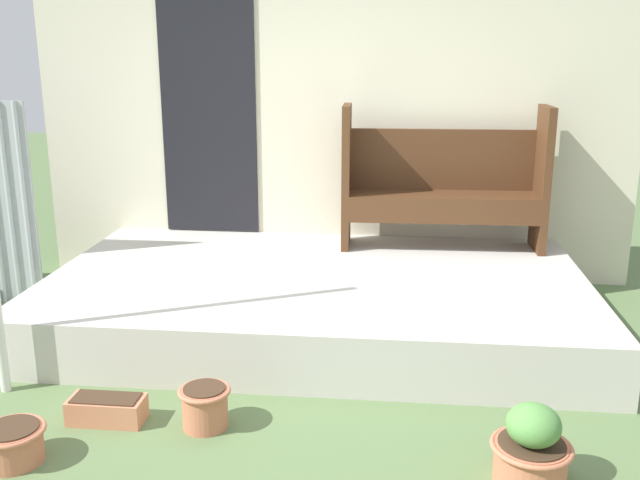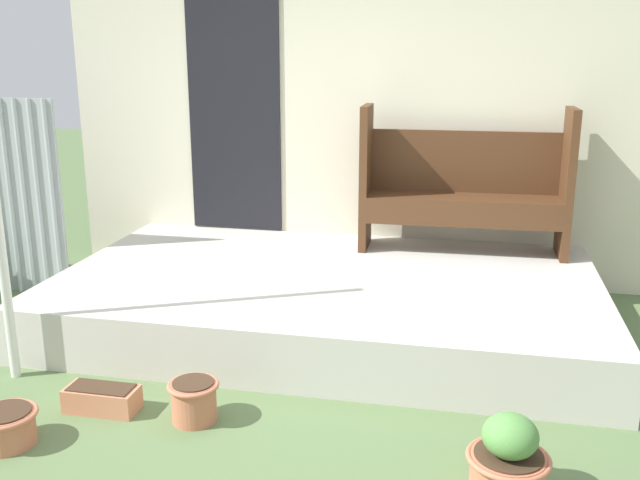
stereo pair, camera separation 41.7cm
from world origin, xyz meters
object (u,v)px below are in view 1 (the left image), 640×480
flower_pot_left (13,443)px  flower_pot_middle (205,405)px  flower_pot_right (531,449)px  bench (443,179)px  planter_box_rect (107,409)px

flower_pot_left → flower_pot_middle: bearing=26.8°
flower_pot_left → flower_pot_right: bearing=2.2°
bench → flower_pot_middle: size_ratio=5.73×
bench → flower_pot_left: (-2.15, -2.74, -0.82)m
bench → flower_pot_right: size_ratio=4.08×
bench → flower_pot_middle: bench is taller
bench → flower_pot_left: bench is taller
flower_pot_right → planter_box_rect: size_ratio=0.98×
flower_pot_middle → flower_pot_left: bearing=-153.2°
bench → planter_box_rect: (-1.86, -2.32, -0.85)m
flower_pot_middle → planter_box_rect: bearing=-179.6°
planter_box_rect → flower_pot_right: bearing=-8.6°
bench → planter_box_rect: 3.10m
flower_pot_right → planter_box_rect: (-2.14, 0.32, -0.10)m
bench → flower_pot_right: 2.76m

